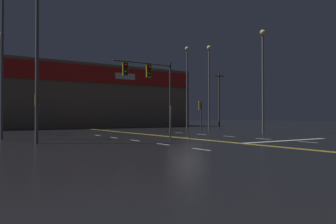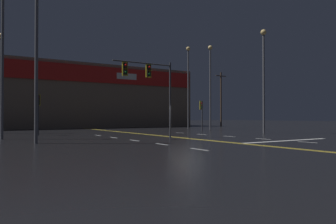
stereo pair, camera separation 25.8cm
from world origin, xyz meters
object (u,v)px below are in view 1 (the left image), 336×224
traffic_signal_corner_northeast (201,109)px  streetlight_near_left (2,44)px  streetlight_near_right (209,77)px  traffic_signal_median (149,79)px  streetlight_median_approach (0,69)px  streetlight_far_left (37,25)px  streetlight_far_median (263,68)px  traffic_signal_corner_northwest (37,105)px  streetlight_far_right (187,77)px

traffic_signal_corner_northeast → streetlight_near_left: streetlight_near_left is taller
streetlight_near_right → traffic_signal_median: bearing=-144.2°
traffic_signal_median → streetlight_median_approach: (-8.64, 13.68, 1.68)m
traffic_signal_corner_northeast → streetlight_near_left: (-21.05, -3.92, 4.30)m
traffic_signal_median → traffic_signal_corner_northeast: size_ratio=1.70×
traffic_signal_corner_northeast → streetlight_near_right: streetlight_near_right is taller
streetlight_far_left → streetlight_far_median: bearing=2.7°
traffic_signal_corner_northwest → streetlight_far_left: (-1.79, -9.26, 4.52)m
traffic_signal_corner_northwest → streetlight_median_approach: streetlight_median_approach is taller
traffic_signal_corner_northwest → streetlight_far_right: 21.74m
traffic_signal_corner_northwest → streetlight_near_right: bearing=4.8°
traffic_signal_corner_northwest → streetlight_far_left: size_ratio=0.31×
streetlight_near_left → traffic_signal_median: bearing=-26.8°
streetlight_far_median → streetlight_far_left: bearing=-177.3°
streetlight_far_median → traffic_signal_corner_northwest: bearing=156.6°
traffic_signal_corner_northwest → streetlight_far_median: (19.11, -8.27, 3.75)m
traffic_signal_corner_northwest → streetlight_near_left: bearing=-128.1°
streetlight_near_right → streetlight_median_approach: 23.41m
traffic_signal_corner_northeast → streetlight_far_left: (-19.69, -9.16, 4.62)m
traffic_signal_corner_northeast → streetlight_median_approach: 21.30m
traffic_signal_corner_northeast → streetlight_median_approach: streetlight_median_approach is taller
streetlight_near_left → streetlight_far_right: (23.58, 10.11, 0.15)m
traffic_signal_corner_northwest → streetlight_far_median: 21.16m
streetlight_near_left → traffic_signal_corner_northwest: bearing=51.9°
streetlight_median_approach → traffic_signal_corner_northwest: bearing=-63.4°
traffic_signal_corner_northeast → streetlight_far_left: streetlight_far_left is taller
streetlight_far_right → streetlight_far_median: streetlight_far_right is taller
streetlight_near_left → streetlight_far_left: bearing=-75.4°
streetlight_near_left → streetlight_median_approach: streetlight_near_left is taller
streetlight_near_left → streetlight_far_left: 5.42m
streetlight_near_right → streetlight_far_left: bearing=-153.9°
traffic_signal_corner_northwest → streetlight_far_left: streetlight_far_left is taller
streetlight_far_median → traffic_signal_median: bearing=-177.9°
traffic_signal_median → traffic_signal_corner_northwest: size_ratio=1.63×
traffic_signal_median → streetlight_near_left: bearing=153.2°
streetlight_near_right → streetlight_far_median: streetlight_near_right is taller
streetlight_near_right → streetlight_far_median: (-1.59, -10.00, -0.26)m
streetlight_near_left → streetlight_near_right: (23.86, 5.76, -0.18)m
streetlight_far_median → streetlight_far_right: bearing=84.8°
traffic_signal_median → streetlight_near_left: streetlight_near_left is taller
traffic_signal_median → streetlight_far_right: size_ratio=0.52×
traffic_signal_median → streetlight_near_right: bearing=35.8°
traffic_signal_median → traffic_signal_corner_northwest: traffic_signal_median is taller
traffic_signal_corner_northeast → streetlight_near_right: 5.32m
traffic_signal_corner_northeast → streetlight_far_right: 8.02m
streetlight_near_left → streetlight_median_approach: size_ratio=1.13×
streetlight_far_left → traffic_signal_corner_northwest: bearing=79.0°
traffic_signal_median → streetlight_far_left: (-7.96, -0.53, 2.69)m
streetlight_far_left → streetlight_far_median: 20.95m
streetlight_far_left → streetlight_far_median: streetlight_far_left is taller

